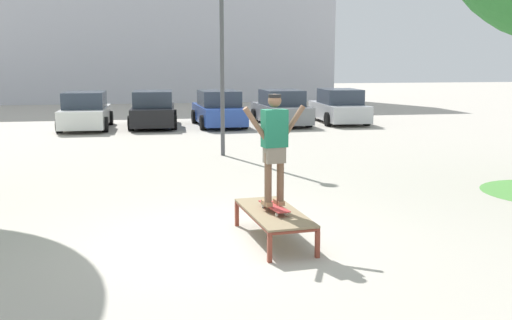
{
  "coord_description": "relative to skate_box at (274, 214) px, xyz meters",
  "views": [
    {
      "loc": [
        -1.12,
        -8.51,
        2.72
      ],
      "look_at": [
        0.68,
        1.33,
        1.0
      ],
      "focal_mm": 40.42,
      "sensor_mm": 36.0,
      "label": 1
    }
  ],
  "objects": [
    {
      "name": "building_facade",
      "position": [
        -4.34,
        31.69,
        6.16
      ],
      "size": [
        29.85,
        4.0,
        13.15
      ],
      "primitive_type": "cube",
      "color": "silver",
      "rests_on": "ground"
    },
    {
      "name": "skater",
      "position": [
        0.0,
        -0.02,
        1.12
      ],
      "size": [
        1.0,
        0.34,
        1.69
      ],
      "color": "brown",
      "rests_on": "skateboard"
    },
    {
      "name": "skate_box",
      "position": [
        0.0,
        0.0,
        0.0
      ],
      "size": [
        0.94,
        1.97,
        0.46
      ],
      "color": "brown",
      "rests_on": "ground"
    },
    {
      "name": "car_blue",
      "position": [
        1.01,
        15.83,
        0.28
      ],
      "size": [
        2.09,
        4.29,
        1.5
      ],
      "color": "#28479E",
      "rests_on": "ground"
    },
    {
      "name": "car_grey",
      "position": [
        3.72,
        15.87,
        0.28
      ],
      "size": [
        2.08,
        4.28,
        1.5
      ],
      "color": "slate",
      "rests_on": "ground"
    },
    {
      "name": "ground_plane",
      "position": [
        -0.68,
        0.17,
        -0.41
      ],
      "size": [
        120.0,
        120.0,
        0.0
      ],
      "primitive_type": "plane",
      "color": "#B2AA9E"
    },
    {
      "name": "car_silver",
      "position": [
        6.42,
        16.13,
        0.28
      ],
      "size": [
        2.0,
        4.24,
        1.5
      ],
      "color": "#B7BABF",
      "rests_on": "ground"
    },
    {
      "name": "light_post",
      "position": [
        0.24,
        8.18,
        3.41
      ],
      "size": [
        0.36,
        0.36,
        5.83
      ],
      "color": "#4C4C51",
      "rests_on": "ground"
    },
    {
      "name": "skateboard",
      "position": [
        0.0,
        -0.02,
        0.12
      ],
      "size": [
        0.34,
        0.82,
        0.09
      ],
      "color": "#B23333",
      "rests_on": "skate_box"
    },
    {
      "name": "car_black",
      "position": [
        -1.69,
        16.04,
        0.28
      ],
      "size": [
        2.05,
        4.27,
        1.5
      ],
      "color": "black",
      "rests_on": "ground"
    },
    {
      "name": "car_white",
      "position": [
        -4.4,
        15.77,
        0.28
      ],
      "size": [
        1.95,
        4.22,
        1.5
      ],
      "color": "silver",
      "rests_on": "ground"
    }
  ]
}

